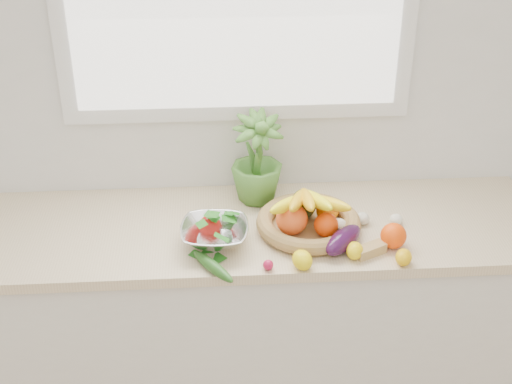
{
  "coord_description": "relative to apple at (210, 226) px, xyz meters",
  "views": [
    {
      "loc": [
        -0.09,
        -0.26,
        2.32
      ],
      "look_at": [
        0.05,
        1.93,
        1.05
      ],
      "focal_mm": 50.0,
      "sensor_mm": 36.0,
      "label": 1
    }
  ],
  "objects": [
    {
      "name": "garlic_c",
      "position": [
        0.47,
        -0.0,
        -0.02
      ],
      "size": [
        0.07,
        0.07,
        0.05
      ],
      "primitive_type": "ellipsoid",
      "rotation": [
        0.0,
        0.0,
        0.27
      ],
      "color": "white",
      "rests_on": "countertop"
    },
    {
      "name": "lemon_b",
      "position": [
        0.65,
        -0.22,
        -0.01
      ],
      "size": [
        0.08,
        0.08,
        0.06
      ],
      "primitive_type": "ellipsoid",
      "rotation": [
        0.0,
        0.0,
        -0.34
      ],
      "color": "yellow",
      "rests_on": "countertop"
    },
    {
      "name": "lemon_c",
      "position": [
        0.3,
        -0.22,
        -0.01
      ],
      "size": [
        0.09,
        0.1,
        0.07
      ],
      "primitive_type": "ellipsoid",
      "rotation": [
        0.0,
        0.0,
        0.33
      ],
      "color": "yellow",
      "rests_on": "countertop"
    },
    {
      "name": "apple",
      "position": [
        0.0,
        0.0,
        0.0
      ],
      "size": [
        0.09,
        0.09,
        0.08
      ],
      "primitive_type": "sphere",
      "rotation": [
        0.0,
        0.0,
        0.12
      ],
      "color": "#B7150E",
      "rests_on": "countertop"
    },
    {
      "name": "back_wall",
      "position": [
        0.12,
        0.36,
        0.41
      ],
      "size": [
        4.5,
        0.02,
        2.7
      ],
      "primitive_type": "cube",
      "color": "white",
      "rests_on": "ground"
    },
    {
      "name": "garlic_a",
      "position": [
        0.68,
        0.03,
        -0.02
      ],
      "size": [
        0.05,
        0.05,
        0.04
      ],
      "primitive_type": "ellipsoid",
      "rotation": [
        0.0,
        0.0,
        -0.15
      ],
      "color": "white",
      "rests_on": "countertop"
    },
    {
      "name": "orange_loose",
      "position": [
        0.64,
        -0.11,
        0.01
      ],
      "size": [
        0.1,
        0.1,
        0.09
      ],
      "primitive_type": "sphere",
      "rotation": [
        0.0,
        0.0,
        0.09
      ],
      "color": "#FF4908",
      "rests_on": "countertop"
    },
    {
      "name": "colander_with_spinach",
      "position": [
        0.02,
        -0.06,
        0.02
      ],
      "size": [
        0.26,
        0.26,
        0.12
      ],
      "color": "silver",
      "rests_on": "countertop"
    },
    {
      "name": "cucumber",
      "position": [
        0.01,
        -0.22,
        -0.02
      ],
      "size": [
        0.16,
        0.2,
        0.04
      ],
      "primitive_type": "ellipsoid",
      "rotation": [
        0.0,
        0.0,
        0.61
      ],
      "color": "#224E17",
      "rests_on": "countertop"
    },
    {
      "name": "counter_cabinet",
      "position": [
        0.12,
        0.06,
        -0.51
      ],
      "size": [
        2.2,
        0.58,
        0.86
      ],
      "primitive_type": "cube",
      "color": "silver",
      "rests_on": "ground"
    },
    {
      "name": "countertop",
      "position": [
        0.12,
        0.06,
        -0.06
      ],
      "size": [
        2.24,
        0.62,
        0.04
      ],
      "primitive_type": "cube",
      "color": "beige",
      "rests_on": "counter_cabinet"
    },
    {
      "name": "ginger",
      "position": [
        0.55,
        -0.16,
        -0.02
      ],
      "size": [
        0.12,
        0.09,
        0.04
      ],
      "primitive_type": "cube",
      "rotation": [
        0.0,
        0.0,
        0.47
      ],
      "color": "tan",
      "rests_on": "countertop"
    },
    {
      "name": "radish",
      "position": [
        0.19,
        -0.22,
        -0.02
      ],
      "size": [
        0.04,
        0.04,
        0.04
      ],
      "primitive_type": "sphere",
      "rotation": [
        0.0,
        0.0,
        -0.11
      ],
      "color": "#C21847",
      "rests_on": "countertop"
    },
    {
      "name": "garlic_b",
      "position": [
        0.56,
        0.04,
        -0.02
      ],
      "size": [
        0.06,
        0.06,
        0.05
      ],
      "primitive_type": "ellipsoid",
      "rotation": [
        0.0,
        0.0,
        -0.07
      ],
      "color": "silver",
      "rests_on": "countertop"
    },
    {
      "name": "eggplant",
      "position": [
        0.46,
        -0.12,
        -0.0
      ],
      "size": [
        0.19,
        0.2,
        0.08
      ],
      "primitive_type": "ellipsoid",
      "rotation": [
        0.0,
        0.0,
        -0.72
      ],
      "color": "#330E36",
      "rests_on": "countertop"
    },
    {
      "name": "potted_herb",
      "position": [
        0.18,
        0.24,
        0.14
      ],
      "size": [
        0.24,
        0.24,
        0.35
      ],
      "primitive_type": "imported",
      "rotation": [
        0.0,
        0.0,
        0.23
      ],
      "color": "#48812F",
      "rests_on": "countertop"
    },
    {
      "name": "lemon_a",
      "position": [
        0.49,
        -0.17,
        -0.01
      ],
      "size": [
        0.07,
        0.08,
        0.06
      ],
      "primitive_type": "ellipsoid",
      "rotation": [
        0.0,
        0.0,
        -0.23
      ],
      "color": "yellow",
      "rests_on": "countertop"
    },
    {
      "name": "fruit_basket",
      "position": [
        0.35,
        0.01,
        0.01
      ],
      "size": [
        0.38,
        0.38,
        0.19
      ],
      "color": "#AF784E",
      "rests_on": "countertop"
    }
  ]
}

